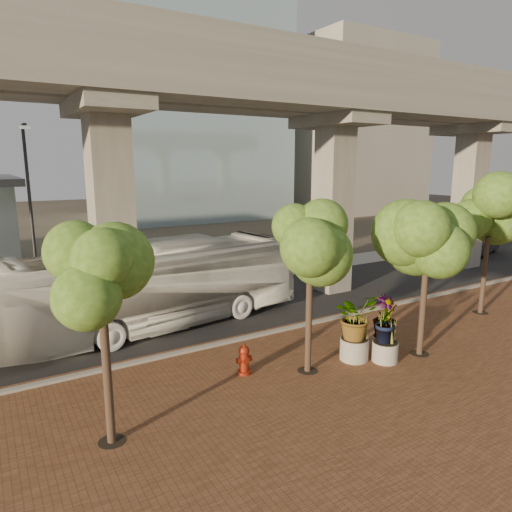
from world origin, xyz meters
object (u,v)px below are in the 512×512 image
transit_bus (156,287)px  planter_front (355,320)px  fire_hydrant (244,359)px  parked_car (479,244)px

transit_bus → planter_front: (4.98, -7.07, -0.28)m
transit_bus → fire_hydrant: size_ratio=12.57×
parked_car → fire_hydrant: 27.76m
fire_hydrant → planter_front: size_ratio=0.42×
transit_bus → fire_hydrant: transit_bus is taller
planter_front → fire_hydrant: bearing=164.9°
transit_bus → parked_car: (27.35, 2.69, -1.01)m
parked_car → transit_bus: bearing=77.9°
transit_bus → parked_car: 27.50m
parked_car → fire_hydrant: bearing=90.5°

